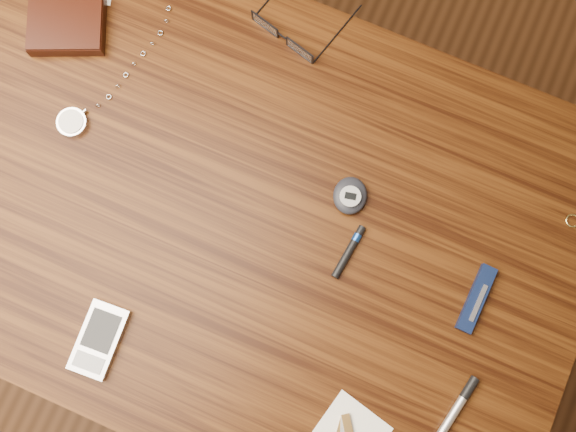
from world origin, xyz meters
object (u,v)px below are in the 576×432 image
object	(u,v)px
eyeglasses	(285,34)
pedometer	(350,196)
pocket_watch	(76,117)
pocket_knife	(476,299)
pda_phone	(99,339)
silver_pen	(451,417)
wallet_and_card	(67,24)
desk	(255,227)

from	to	relation	value
eyeglasses	pedometer	xyz separation A→B (m)	(0.19, -0.19, -0.00)
eyeglasses	pocket_watch	xyz separation A→B (m)	(-0.23, -0.24, -0.01)
pedometer	pocket_knife	world-z (taller)	pedometer
pda_phone	eyeglasses	bearing A→B (deg)	83.58
pocket_watch	silver_pen	bearing A→B (deg)	-15.20
pocket_watch	wallet_and_card	bearing A→B (deg)	121.49
wallet_and_card	pocket_knife	bearing A→B (deg)	-11.15
eyeglasses	pocket_knife	world-z (taller)	eyeglasses
pda_phone	silver_pen	distance (m)	0.50
desk	pocket_watch	size ratio (longest dim) A/B	3.23
eyeglasses	silver_pen	bearing A→B (deg)	-44.46
wallet_and_card	eyeglasses	size ratio (longest dim) A/B	1.15
wallet_and_card	pda_phone	xyz separation A→B (m)	(0.25, -0.41, -0.00)
pedometer	pocket_knife	xyz separation A→B (m)	(0.22, -0.07, -0.00)
pda_phone	desk	bearing A→B (deg)	63.12
pocket_knife	pocket_watch	bearing A→B (deg)	178.60
pocket_watch	silver_pen	xyz separation A→B (m)	(0.67, -0.18, 0.00)
eyeglasses	pocket_watch	distance (m)	0.34
pda_phone	silver_pen	size ratio (longest dim) A/B	0.69
eyeglasses	pedometer	distance (m)	0.27
pocket_knife	wallet_and_card	bearing A→B (deg)	168.85
silver_pen	wallet_and_card	bearing A→B (deg)	157.56
eyeglasses	pedometer	size ratio (longest dim) A/B	2.28
wallet_and_card	pda_phone	world-z (taller)	wallet_and_card
eyeglasses	pda_phone	bearing A→B (deg)	-96.42
pocket_watch	pda_phone	world-z (taller)	pda_phone
eyeglasses	silver_pen	world-z (taller)	eyeglasses
pocket_knife	pedometer	bearing A→B (deg)	163.36
pocket_knife	silver_pen	world-z (taller)	pocket_knife
pocket_knife	silver_pen	distance (m)	0.17
wallet_and_card	pedometer	xyz separation A→B (m)	(0.50, -0.08, -0.00)
pocket_watch	pda_phone	xyz separation A→B (m)	(0.18, -0.28, 0.00)
pocket_watch	silver_pen	world-z (taller)	same
desk	wallet_and_card	size ratio (longest dim) A/B	5.77
desk	wallet_and_card	xyz separation A→B (m)	(-0.38, 0.16, 0.11)
eyeglasses	silver_pen	xyz separation A→B (m)	(0.43, -0.42, -0.01)
pedometer	desk	bearing A→B (deg)	-145.16
desk	pocket_knife	distance (m)	0.36
pda_phone	pedometer	bearing A→B (deg)	53.42
eyeglasses	pocket_knife	size ratio (longest dim) A/B	1.49
eyeglasses	pocket_knife	bearing A→B (deg)	-32.42
eyeglasses	pedometer	bearing A→B (deg)	-46.01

